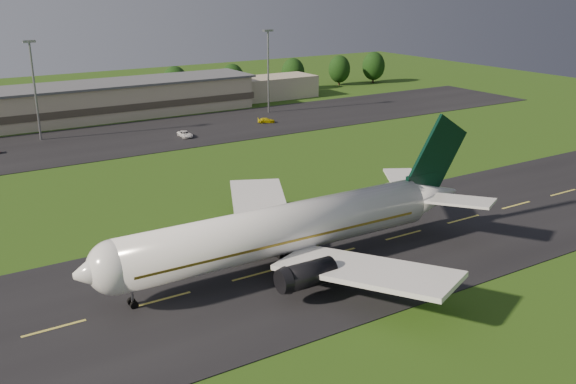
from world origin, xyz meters
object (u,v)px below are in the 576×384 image
light_mast_east (268,61)px  airliner (287,229)px  light_mast_centre (33,79)px  service_vehicle_c (185,134)px  terminal (29,108)px  service_vehicle_d (266,120)px

light_mast_east → airliner: bearing=-119.3°
light_mast_centre → service_vehicle_c: size_ratio=4.46×
light_mast_east → service_vehicle_c: bearing=-154.3°
airliner → light_mast_centre: size_ratio=2.52×
light_mast_centre → airliner: bearing=-82.8°
light_mast_east → service_vehicle_c: size_ratio=4.46×
terminal → service_vehicle_d: 53.93m
light_mast_centre → light_mast_east: 55.00m
light_mast_centre → light_mast_east: bearing=0.0°
airliner → service_vehicle_d: bearing=62.1°
airliner → light_mast_centre: 81.06m
terminal → service_vehicle_d: bearing=-29.8°
terminal → light_mast_east: 56.67m
terminal → service_vehicle_d: size_ratio=36.11×
terminal → service_vehicle_c: 39.12m
airliner → light_mast_centre: bearing=98.0°
airliner → service_vehicle_c: size_ratio=11.22×
light_mast_east → service_vehicle_c: light_mast_east is taller
terminal → service_vehicle_d: terminal is taller
light_mast_east → light_mast_centre: bearing=180.0°
airliner → service_vehicle_c: (16.16, 66.22, -3.93)m
airliner → service_vehicle_d: airliner is taller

